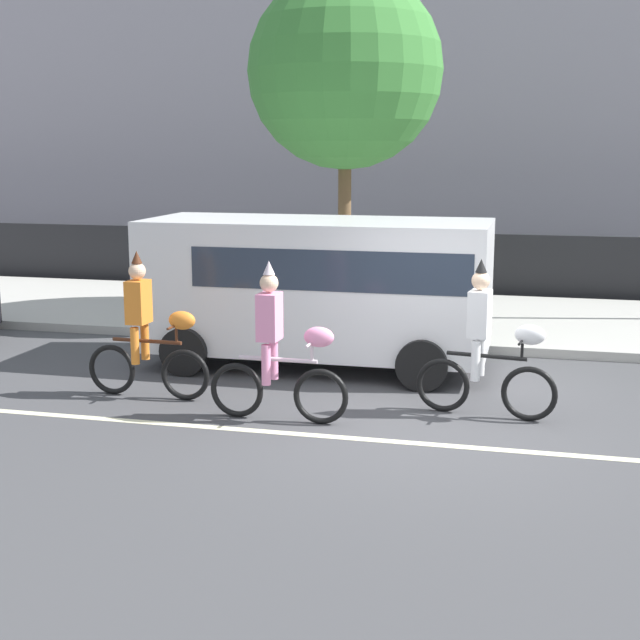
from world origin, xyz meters
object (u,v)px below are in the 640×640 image
object	(u,v)px
parade_cyclist_orange	(148,334)
parade_cyclist_zebra	(488,349)
parade_cyclist_pink	(279,352)
parked_van_white	(322,281)

from	to	relation	value
parade_cyclist_orange	parade_cyclist_zebra	world-z (taller)	same
parade_cyclist_pink	parade_cyclist_zebra	xyz separation A→B (m)	(2.39, 0.76, 0.00)
parade_cyclist_zebra	parade_cyclist_pink	bearing A→B (deg)	-162.31
parade_cyclist_pink	parade_cyclist_zebra	size ratio (longest dim) A/B	1.00
parade_cyclist_pink	parked_van_white	bearing A→B (deg)	93.06
parade_cyclist_pink	parade_cyclist_zebra	distance (m)	2.51
parade_cyclist_orange	parade_cyclist_pink	distance (m)	2.02
parade_cyclist_pink	parked_van_white	xyz separation A→B (m)	(-0.15, 2.74, 0.44)
parade_cyclist_zebra	parked_van_white	world-z (taller)	parked_van_white
parade_cyclist_orange	parade_cyclist_zebra	xyz separation A→B (m)	(4.32, 0.19, 0.00)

